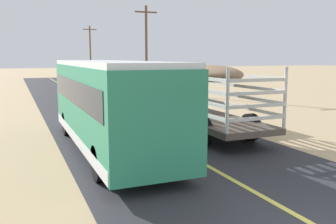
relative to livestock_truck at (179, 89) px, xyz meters
name	(u,v)px	position (x,y,z in m)	size (l,w,h in m)	color
livestock_truck	(179,89)	(0.00, 0.00, 0.00)	(2.53, 9.70, 3.02)	silver
bus	(109,103)	(-4.51, -3.81, -0.04)	(2.54, 10.00, 3.21)	#2D8C66
car_far	(91,80)	(-0.21, 21.63, -0.70)	(1.90, 4.62, 1.93)	silver
power_pole_mid	(146,47)	(4.25, 16.95, 2.60)	(2.20, 0.24, 8.20)	brown
power_pole_far	(90,50)	(4.25, 44.56, 2.75)	(2.20, 0.24, 8.50)	brown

